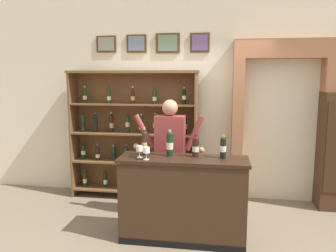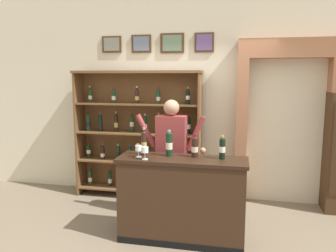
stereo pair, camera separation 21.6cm
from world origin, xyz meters
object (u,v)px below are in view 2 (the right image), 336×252
wine_shelf (138,131)px  tasting_bottle_bianco (222,148)px  tasting_counter (182,200)px  tasting_bottle_chianti (169,143)px  wine_glass_right (139,149)px  tasting_bottle_vin_santo (195,146)px  shopkeeper (171,146)px  tasting_bottle_grappa (144,143)px  wine_glass_left (145,150)px

wine_shelf → tasting_bottle_bianco: bearing=-42.3°
tasting_bottle_bianco → tasting_counter: bearing=-172.6°
tasting_bottle_chianti → tasting_bottle_bianco: 0.64m
wine_shelf → wine_glass_right: bearing=-72.8°
tasting_bottle_bianco → wine_glass_right: tasting_bottle_bianco is taller
tasting_bottle_vin_santo → tasting_bottle_bianco: size_ratio=0.99×
shopkeeper → tasting_bottle_bianco: 0.89m
wine_shelf → shopkeeper: (0.70, -0.76, -0.06)m
wine_glass_right → tasting_bottle_chianti: bearing=22.7°
wine_glass_right → tasting_bottle_bianco: bearing=7.2°
shopkeeper → wine_glass_right: size_ratio=11.70×
shopkeeper → tasting_counter: bearing=-66.9°
shopkeeper → tasting_bottle_vin_santo: size_ratio=6.01×
tasting_bottle_chianti → tasting_bottle_vin_santo: (0.31, 0.00, -0.03)m
tasting_bottle_grappa → wine_glass_left: (0.07, -0.22, -0.04)m
shopkeeper → tasting_bottle_grappa: size_ratio=4.91×
tasting_counter → wine_glass_left: bearing=-160.3°
tasting_bottle_vin_santo → shopkeeper: bearing=127.7°
tasting_bottle_bianco → wine_glass_right: (-0.97, -0.12, -0.03)m
wine_shelf → wine_glass_right: 1.48m
wine_glass_left → wine_glass_right: 0.13m
wine_shelf → wine_glass_left: 1.59m
shopkeeper → tasting_bottle_bianco: shopkeeper is taller
tasting_bottle_chianti → tasting_bottle_vin_santo: 0.31m
shopkeeper → tasting_bottle_vin_santo: (0.39, -0.50, 0.12)m
tasting_bottle_grappa → tasting_counter: bearing=-8.2°
tasting_bottle_bianco → wine_glass_left: bearing=-166.6°
wine_shelf → tasting_bottle_bianco: (1.41, -1.29, 0.07)m
shopkeeper → wine_glass_left: 0.76m
shopkeeper → tasting_bottle_bianco: bearing=-36.5°
tasting_bottle_chianti → wine_glass_right: bearing=-157.3°
tasting_bottle_chianti → wine_glass_left: (-0.24, -0.23, -0.05)m
tasting_bottle_vin_santo → tasting_bottle_bianco: 0.32m
wine_glass_left → tasting_counter: bearing=19.7°
tasting_counter → wine_glass_right: bearing=-173.0°
tasting_bottle_chianti → wine_glass_left: bearing=-136.5°
tasting_counter → tasting_bottle_bianco: tasting_bottle_bianco is taller
wine_shelf → tasting_bottle_vin_santo: bearing=-49.2°
tasting_bottle_vin_santo → wine_glass_right: (-0.65, -0.15, -0.03)m
tasting_bottle_grappa → tasting_bottle_bianco: size_ratio=1.21×
wine_shelf → wine_glass_right: (0.44, -1.41, 0.04)m
wine_shelf → tasting_bottle_grappa: (0.47, -1.28, 0.09)m
tasting_bottle_chianti → tasting_bottle_grappa: bearing=-178.2°
tasting_bottle_bianco → tasting_bottle_grappa: bearing=179.4°
tasting_bottle_vin_santo → tasting_bottle_bianco: (0.32, -0.02, 0.00)m
wine_shelf → tasting_bottle_chianti: wine_shelf is taller
tasting_bottle_grappa → tasting_bottle_bianco: bearing=-0.6°
tasting_counter → tasting_bottle_grappa: size_ratio=4.52×
shopkeeper → tasting_bottle_grappa: 0.58m
wine_glass_left → tasting_bottle_bianco: bearing=13.4°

